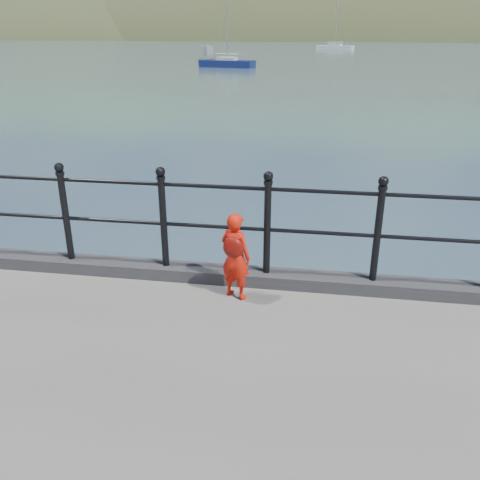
% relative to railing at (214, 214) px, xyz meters
% --- Properties ---
extents(ground, '(600.00, 600.00, 0.00)m').
position_rel_railing_xyz_m(ground, '(-0.00, 0.15, -1.82)').
color(ground, '#2D4251').
rests_on(ground, ground).
extents(kerb, '(60.00, 0.30, 0.15)m').
position_rel_railing_xyz_m(kerb, '(-0.00, -0.00, -0.75)').
color(kerb, '#28282B').
rests_on(kerb, quay).
extents(railing, '(18.11, 0.11, 1.20)m').
position_rel_railing_xyz_m(railing, '(0.00, 0.00, 0.00)').
color(railing, black).
rests_on(railing, kerb).
extents(far_shore, '(830.00, 200.00, 156.00)m').
position_rel_railing_xyz_m(far_shore, '(38.34, 239.56, -24.39)').
color(far_shore, '#333A21').
rests_on(far_shore, ground).
extents(child, '(0.42, 0.37, 0.98)m').
position_rel_railing_xyz_m(child, '(0.30, -0.37, -0.32)').
color(child, red).
rests_on(child, quay).
extents(launch_white, '(2.82, 4.98, 1.81)m').
position_rel_railing_xyz_m(launch_white, '(-13.82, 61.64, -0.92)').
color(launch_white, silver).
rests_on(launch_white, ground).
extents(sailboat_port, '(5.88, 3.03, 8.20)m').
position_rel_railing_xyz_m(sailboat_port, '(-8.78, 48.53, -1.48)').
color(sailboat_port, '#121E52').
rests_on(sailboat_port, ground).
extents(sailboat_deep, '(7.03, 4.04, 9.88)m').
position_rel_railing_xyz_m(sailboat_deep, '(2.70, 96.22, -1.48)').
color(sailboat_deep, silver).
rests_on(sailboat_deep, ground).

